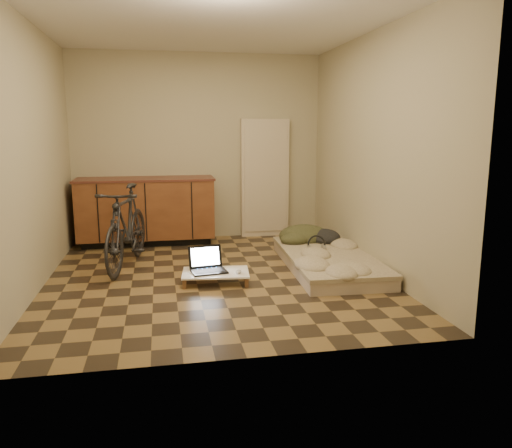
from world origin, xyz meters
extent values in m
cube|color=brown|center=(0.00, 0.00, 0.00)|extent=(3.50, 4.00, 0.00)
cube|color=silver|center=(0.00, 0.00, 2.60)|extent=(3.50, 4.00, 0.00)
cube|color=#B3A989|center=(0.00, 2.00, 1.30)|extent=(3.50, 0.00, 2.60)
cube|color=#B3A989|center=(0.00, -2.00, 1.30)|extent=(3.50, 0.00, 2.60)
cube|color=#B3A989|center=(-1.75, 0.00, 1.30)|extent=(0.00, 4.00, 2.60)
cube|color=#B3A989|center=(1.75, 0.00, 1.30)|extent=(0.00, 4.00, 2.60)
cube|color=black|center=(-0.75, 1.74, 0.05)|extent=(1.70, 0.48, 0.10)
cube|color=#5A2E19|center=(-0.75, 1.70, 0.49)|extent=(1.80, 0.60, 0.78)
cube|color=#54291F|center=(-0.75, 1.70, 0.90)|extent=(1.84, 0.62, 0.03)
cube|color=beige|center=(0.95, 1.94, 0.85)|extent=(0.70, 0.10, 1.70)
imported|color=black|center=(-0.94, 0.53, 0.52)|extent=(0.80, 1.66, 1.03)
cube|color=#C3AF9C|center=(1.30, 0.08, 0.06)|extent=(0.99, 1.95, 0.12)
cube|color=#C5B698|center=(1.30, 0.08, 0.14)|extent=(1.01, 1.97, 0.05)
cube|color=brown|center=(-0.35, -0.38, 0.05)|extent=(0.04, 0.04, 0.09)
cube|color=brown|center=(-0.31, 0.00, 0.05)|extent=(0.04, 0.04, 0.09)
cube|color=brown|center=(0.27, -0.45, 0.05)|extent=(0.04, 0.04, 0.09)
cube|color=brown|center=(0.31, -0.07, 0.05)|extent=(0.04, 0.04, 0.09)
cube|color=white|center=(-0.02, -0.23, 0.10)|extent=(0.72, 0.51, 0.02)
cube|color=black|center=(-0.09, -0.23, 0.12)|extent=(0.39, 0.30, 0.02)
cube|color=black|center=(-0.11, -0.08, 0.24)|extent=(0.36, 0.12, 0.23)
cube|color=white|center=(-0.11, -0.08, 0.24)|extent=(0.30, 0.10, 0.18)
ellipsoid|color=silver|center=(0.20, -0.33, 0.13)|extent=(0.09, 0.11, 0.03)
camera|label=1|loc=(-0.55, -5.17, 1.57)|focal=35.00mm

